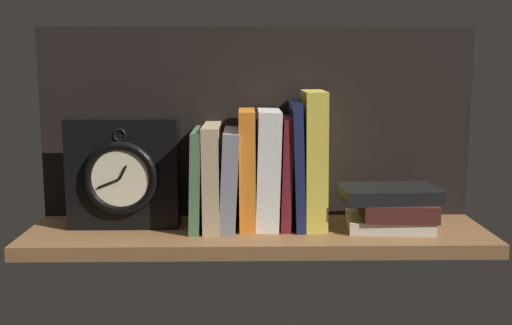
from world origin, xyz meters
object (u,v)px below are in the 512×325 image
book_yellow_seinlanguage (314,159)px  book_stack_side (392,207)px  book_green_romantic (198,178)px  book_gray_chess (230,178)px  book_white_catcher (268,169)px  book_maroon_dawkins (286,172)px  book_orange_pandolfini (247,169)px  book_tan_shortstories (212,176)px  book_navy_bierce (297,164)px  framed_clock (123,174)px

book_yellow_seinlanguage → book_stack_side: 17.00cm
book_green_romantic → book_gray_chess: 6.05cm
book_white_catcher → book_stack_side: 24.11cm
book_gray_chess → book_yellow_seinlanguage: 16.07cm
book_maroon_dawkins → book_stack_side: bearing=-8.0°
book_white_catcher → book_maroon_dawkins: 3.38cm
book_orange_pandolfini → book_white_catcher: bearing=-0.0°
book_orange_pandolfini → book_gray_chess: bearing=180.0°
book_tan_shortstories → book_navy_bierce: (15.80, 0.00, 2.16)cm
book_tan_shortstories → book_gray_chess: book_tan_shortstories is taller
book_green_romantic → framed_clock: 13.70cm
book_green_romantic → framed_clock: bearing=-177.4°
book_green_romantic → book_orange_pandolfini: 9.46cm
book_gray_chess → framed_clock: 19.74cm
book_yellow_seinlanguage → book_green_romantic: bearing=180.0°
book_gray_chess → book_orange_pandolfini: size_ratio=0.83×
book_orange_pandolfini → book_maroon_dawkins: (7.18, -0.00, -0.69)cm
book_orange_pandolfini → book_green_romantic: bearing=180.0°
book_green_romantic → book_gray_chess: (6.05, 0.00, -0.06)cm
book_yellow_seinlanguage → book_stack_side: bearing=-10.9°
book_tan_shortstories → book_white_catcher: (10.38, -0.00, 1.34)cm
book_green_romantic → book_navy_bierce: bearing=0.0°
book_gray_chess → book_yellow_seinlanguage: (15.66, 0.00, 3.61)cm
book_green_romantic → framed_clock: framed_clock is taller
book_white_catcher → book_navy_bierce: size_ratio=0.93×
book_gray_chess → book_maroon_dawkins: bearing=-0.0°
book_gray_chess → book_navy_bierce: size_ratio=0.77×
book_yellow_seinlanguage → framed_clock: size_ratio=1.24×
book_orange_pandolfini → book_stack_side: size_ratio=1.21×
book_gray_chess → book_yellow_seinlanguage: book_yellow_seinlanguage is taller
book_navy_bierce → framed_clock: size_ratio=1.15×
book_gray_chess → book_tan_shortstories: bearing=180.0°
book_white_catcher → book_green_romantic: bearing=180.0°
book_gray_chess → book_stack_side: size_ratio=1.00×
book_maroon_dawkins → book_yellow_seinlanguage: size_ratio=0.81×
book_maroon_dawkins → book_white_catcher: bearing=180.0°
book_orange_pandolfini → book_yellow_seinlanguage: size_ratio=0.86×
book_gray_chess → book_green_romantic: bearing=180.0°
book_white_catcher → book_stack_side: (22.94, -2.76, -6.87)cm
book_stack_side → framed_clock: bearing=177.5°
book_navy_bierce → book_tan_shortstories: bearing=180.0°
book_tan_shortstories → book_yellow_seinlanguage: (18.95, 0.00, 3.13)cm
book_green_romantic → book_tan_shortstories: (2.76, 0.00, 0.43)cm
book_white_catcher → book_yellow_seinlanguage: size_ratio=0.86×
framed_clock → book_green_romantic: bearing=2.6°
book_tan_shortstories → book_maroon_dawkins: book_maroon_dawkins is taller
book_gray_chess → book_maroon_dawkins: size_ratio=0.89×
book_tan_shortstories → book_stack_side: size_ratio=1.06×
book_navy_bierce → book_stack_side: size_ratio=1.30×
book_maroon_dawkins → book_gray_chess: bearing=180.0°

